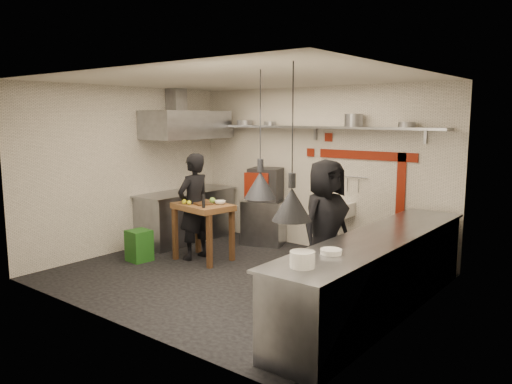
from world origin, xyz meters
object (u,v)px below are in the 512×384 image
Objects in this scene: prep_table at (203,232)px; chef_left at (194,207)px; oven_stand at (265,222)px; combi_oven at (266,184)px; green_bin at (139,246)px; chef_right at (326,225)px.

chef_left reaches higher than prep_table.
combi_oven is at bearing 34.34° from oven_stand.
green_bin is (-0.90, -2.16, -0.15)m from oven_stand.
green_bin is 1.05m from prep_table.
green_bin is 1.07m from chef_left.
chef_right is (3.00, 0.72, 0.62)m from green_bin.
chef_right is at bearing 93.80° from chef_left.
green_bin is (-0.91, -2.17, -0.84)m from combi_oven.
chef_right is at bearing 13.56° from green_bin.
prep_table is (0.78, 0.68, 0.21)m from green_bin.
combi_oven is at bearing 63.69° from chef_right.
chef_left is (-0.30, -1.51, 0.46)m from oven_stand.
combi_oven is at bearing 170.67° from chef_left.
oven_stand is 1.38× the size of combi_oven.
chef_left is at bearing -119.65° from oven_stand.
combi_oven reaches higher than green_bin.
prep_table reaches higher than oven_stand.
green_bin is at bearing 111.90° from chef_right.
green_bin is at bearing -131.10° from oven_stand.
oven_stand is 1.60× the size of green_bin.
oven_stand is 1.49m from prep_table.
prep_table is (-0.12, -1.48, 0.06)m from oven_stand.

